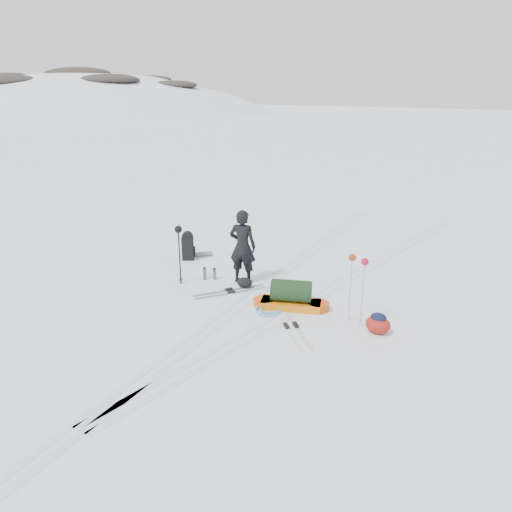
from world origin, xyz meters
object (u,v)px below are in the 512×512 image
at_px(skier, 243,247).
at_px(pulk_sled, 291,297).
at_px(ski_poles_black, 179,236).
at_px(expedition_rucksack, 190,246).

bearing_deg(skier, pulk_sled, 143.48).
xyz_separation_m(skier, ski_poles_black, (-1.19, -0.86, 0.28)).
bearing_deg(expedition_rucksack, ski_poles_black, -91.25).
relative_size(skier, expedition_rucksack, 2.13).
xyz_separation_m(pulk_sled, ski_poles_black, (-2.85, -0.15, 0.93)).
distance_m(expedition_rucksack, ski_poles_black, 1.91).
bearing_deg(pulk_sled, skier, 135.83).
distance_m(skier, expedition_rucksack, 2.24).
height_order(pulk_sled, ski_poles_black, ski_poles_black).
xyz_separation_m(pulk_sled, expedition_rucksack, (-3.75, 1.34, 0.12)).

